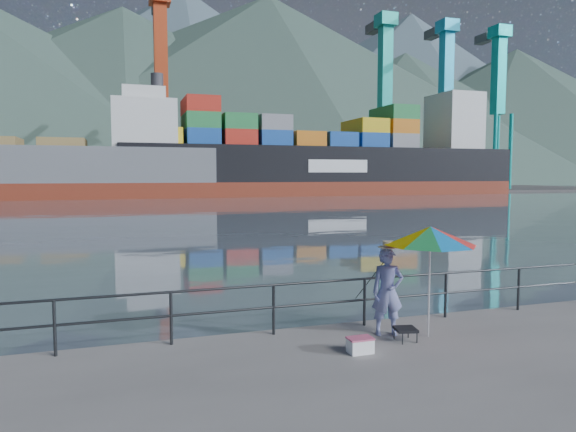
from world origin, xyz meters
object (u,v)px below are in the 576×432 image
Objects in this scene: fisherman at (388,292)px; beach_umbrella at (430,236)px; container_ship at (334,159)px; bulk_carrier at (30,168)px; cooler_bag at (360,346)px.

beach_umbrella is at bearing -12.71° from fisherman.
fisherman is 77.20m from container_ship.
fisherman is at bearing -112.25° from container_ship.
beach_umbrella reaches higher than fisherman.
bulk_carrier is 46.37m from container_ship.
beach_umbrella is 0.04× the size of bulk_carrier.
fisherman is 1.38m from beach_umbrella.
fisherman is 0.75× the size of beach_umbrella.
beach_umbrella is 5.34× the size of cooler_bag.
beach_umbrella is 77.21m from container_ship.
bulk_carrier reaches higher than beach_umbrella.
fisherman is at bearing -76.28° from bulk_carrier.
container_ship is (46.33, 1.07, 1.71)m from bulk_carrier.
bulk_carrier is at bearing 117.79° from fisherman.
fisherman is 1.45m from cooler_bag.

